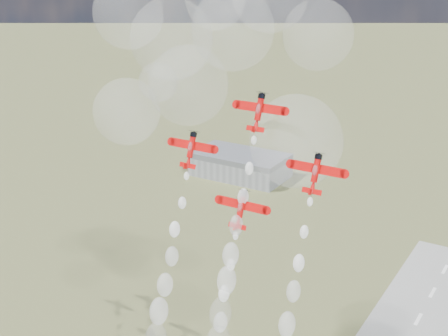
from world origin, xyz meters
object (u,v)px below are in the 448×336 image
plane_left (191,149)px  plane_slot (241,209)px  plane_lead (259,111)px  hangar (240,165)px  plane_right (315,173)px

plane_left → plane_slot: plane_left is taller
plane_lead → plane_slot: plane_lead is taller
hangar → plane_right: bearing=-56.9°
plane_left → plane_lead: bearing=13.9°
plane_left → plane_slot: 17.09m
hangar → plane_left: (86.92, -176.32, 72.83)m
plane_left → plane_right: same height
plane_lead → plane_slot: 19.60m
plane_left → plane_slot: (14.00, -3.46, -9.17)m
plane_lead → plane_right: (14.00, -3.46, -9.17)m
hangar → plane_slot: bearing=-60.7°
hangar → plane_right: 222.71m
plane_lead → plane_left: size_ratio=1.00×
plane_lead → plane_slot: size_ratio=1.00×
plane_lead → plane_right: bearing=-13.9°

